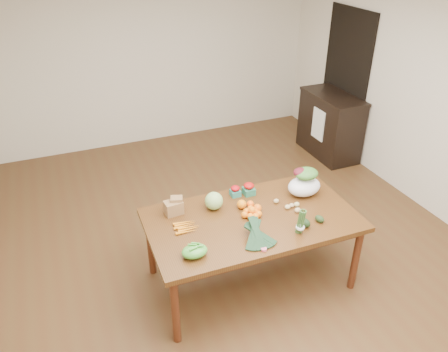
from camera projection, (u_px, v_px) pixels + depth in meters
name	position (u px, v px, depth m)	size (l,w,h in m)	color
floor	(232.00, 243.00, 4.85)	(6.00, 6.00, 0.00)	#4F351B
room_walls	(233.00, 132.00, 4.17)	(5.02, 6.02, 2.70)	beige
dining_table	(251.00, 250.00, 4.18)	(1.91, 1.06, 0.75)	#4C2F11
doorway_dark	(344.00, 83.00, 6.42)	(0.02, 1.00, 2.10)	black
cabinet	(330.00, 125.00, 6.51)	(0.52, 1.02, 0.94)	black
dish_towel	(318.00, 124.00, 6.34)	(0.02, 0.28, 0.45)	white
paper_bag	(174.00, 206.00, 4.01)	(0.22, 0.18, 0.15)	#8B5B3E
cabbage	(214.00, 201.00, 4.07)	(0.17, 0.17, 0.17)	#96C06F
strawberry_basket_a	(235.00, 192.00, 4.29)	(0.09, 0.09, 0.09)	red
strawberry_basket_b	(249.00, 190.00, 4.31)	(0.11, 0.11, 0.10)	#BB130C
orange_a	(242.00, 204.00, 4.10)	(0.09, 0.09, 0.09)	orange
orange_b	(250.00, 204.00, 4.12)	(0.07, 0.07, 0.07)	#FF630F
orange_c	(257.00, 208.00, 4.05)	(0.08, 0.08, 0.08)	orange
mandarin_cluster	(252.00, 212.00, 3.98)	(0.18, 0.18, 0.10)	orange
carrots	(186.00, 227.00, 3.84)	(0.22, 0.19, 0.03)	orange
snap_pea_bag	(195.00, 251.00, 3.51)	(0.21, 0.16, 0.10)	#4FA337
kale_bunch	(259.00, 235.00, 3.63)	(0.32, 0.40, 0.16)	black
asparagus_bundle	(301.00, 222.00, 3.72)	(0.08, 0.08, 0.25)	#437536
potato_a	(288.00, 207.00, 4.10)	(0.05, 0.05, 0.05)	#D9B67D
potato_b	(298.00, 210.00, 4.05)	(0.06, 0.05, 0.05)	tan
potato_c	(292.00, 205.00, 4.12)	(0.05, 0.04, 0.04)	tan
potato_d	(276.00, 201.00, 4.18)	(0.05, 0.05, 0.04)	#CEBA76
potato_e	(297.00, 204.00, 4.13)	(0.06, 0.05, 0.05)	#CEC377
avocado_a	(305.00, 223.00, 3.86)	(0.08, 0.12, 0.08)	black
avocado_b	(320.00, 219.00, 3.92)	(0.06, 0.09, 0.06)	black
salad_bag	(304.00, 183.00, 4.26)	(0.34, 0.25, 0.26)	white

